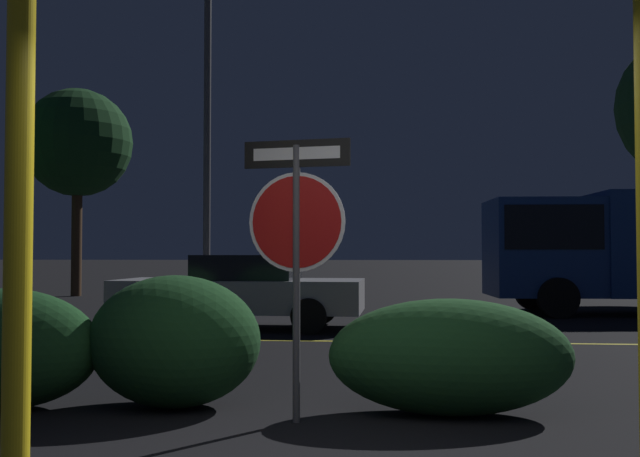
# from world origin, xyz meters

# --- Properties ---
(road_center_stripe) EXTENTS (37.41, 0.12, 0.01)m
(road_center_stripe) POSITION_xyz_m (0.00, 6.87, 0.00)
(road_center_stripe) COLOR gold
(road_center_stripe) RESTS_ON ground_plane
(stop_sign) EXTENTS (0.88, 0.17, 2.26)m
(stop_sign) POSITION_xyz_m (-0.36, 1.66, 1.59)
(stop_sign) COLOR #4C4C51
(stop_sign) RESTS_ON ground_plane
(yellow_pole_left) EXTENTS (0.14, 0.14, 3.27)m
(yellow_pole_left) POSITION_xyz_m (-1.56, -0.48, 1.63)
(yellow_pole_left) COLOR yellow
(yellow_pole_left) RESTS_ON ground_plane
(hedge_bush_1) EXTENTS (1.71, 0.92, 1.04)m
(hedge_bush_1) POSITION_xyz_m (-2.96, 1.93, 0.52)
(hedge_bush_1) COLOR #19421E
(hedge_bush_1) RESTS_ON ground_plane
(hedge_bush_2) EXTENTS (1.51, 1.12, 1.15)m
(hedge_bush_2) POSITION_xyz_m (-1.49, 2.11, 0.58)
(hedge_bush_2) COLOR #19421E
(hedge_bush_2) RESTS_ON ground_plane
(hedge_bush_3) EXTENTS (2.03, 0.91, 0.97)m
(hedge_bush_3) POSITION_xyz_m (0.88, 2.01, 0.48)
(hedge_bush_3) COLOR #1E4C23
(hedge_bush_3) RESTS_ON ground_plane
(passing_car_2) EXTENTS (4.51, 2.00, 1.31)m
(passing_car_2) POSITION_xyz_m (-2.20, 8.64, 0.67)
(passing_car_2) COLOR #9E9EA3
(passing_car_2) RESTS_ON ground_plane
(delivery_truck) EXTENTS (6.05, 2.49, 2.67)m
(delivery_truck) POSITION_xyz_m (5.53, 12.18, 1.53)
(delivery_truck) COLOR navy
(delivery_truck) RESTS_ON ground_plane
(street_lamp) EXTENTS (0.42, 0.42, 8.14)m
(street_lamp) POSITION_xyz_m (-3.58, 11.52, 4.99)
(street_lamp) COLOR #4C4C51
(street_lamp) RESTS_ON ground_plane
(tree_2) EXTENTS (3.38, 3.38, 6.50)m
(tree_2) POSITION_xyz_m (-9.22, 17.48, 4.78)
(tree_2) COLOR #422D1E
(tree_2) RESTS_ON ground_plane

